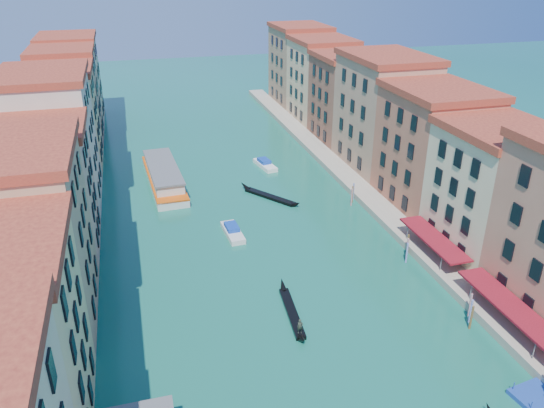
{
  "coord_description": "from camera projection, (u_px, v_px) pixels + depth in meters",
  "views": [
    {
      "loc": [
        -14.07,
        -13.4,
        36.26
      ],
      "look_at": [
        2.72,
        47.35,
        6.62
      ],
      "focal_mm": 35.0,
      "sensor_mm": 36.0,
      "label": 1
    }
  ],
  "objects": [
    {
      "name": "left_bank_palazzos",
      "position": [
        49.0,
        158.0,
        76.52
      ],
      "size": [
        12.8,
        128.4,
        21.0
      ],
      "color": "beige",
      "rests_on": "ground"
    },
    {
      "name": "right_bank_palazzos",
      "position": [
        399.0,
        127.0,
        90.29
      ],
      "size": [
        12.8,
        128.4,
        21.0
      ],
      "color": "#A74136",
      "rests_on": "ground"
    },
    {
      "name": "quay",
      "position": [
        352.0,
        182.0,
        92.29
      ],
      "size": [
        4.0,
        140.0,
        1.0
      ],
      "primitive_type": "cube",
      "color": "#A09881",
      "rests_on": "ground"
    },
    {
      "name": "restaurant_awnings",
      "position": [
        516.0,
        311.0,
        54.65
      ],
      "size": [
        3.2,
        44.55,
        3.12
      ],
      "color": "maroon",
      "rests_on": "ground"
    },
    {
      "name": "mooring_poles_right",
      "position": [
        456.0,
        298.0,
        59.68
      ],
      "size": [
        1.44,
        54.24,
        3.2
      ],
      "color": "brown",
      "rests_on": "ground"
    },
    {
      "name": "vaporetto_far",
      "position": [
        164.0,
        175.0,
        92.24
      ],
      "size": [
        6.28,
        22.66,
        3.34
      ],
      "rotation": [
        0.0,
        0.0,
        0.05
      ],
      "color": "silver",
      "rests_on": "ground"
    },
    {
      "name": "gondola_fore",
      "position": [
        292.0,
        312.0,
        58.83
      ],
      "size": [
        1.87,
        11.89,
        2.37
      ],
      "rotation": [
        0.0,
        0.0,
        -0.08
      ],
      "color": "black",
      "rests_on": "ground"
    },
    {
      "name": "gondola_far",
      "position": [
        269.0,
        196.0,
        87.26
      ],
      "size": [
        8.36,
        11.16,
        1.85
      ],
      "rotation": [
        0.0,
        0.0,
        0.62
      ],
      "color": "black",
      "rests_on": "ground"
    },
    {
      "name": "motorboat_mid",
      "position": [
        233.0,
        231.0,
        75.68
      ],
      "size": [
        2.44,
        6.65,
        1.35
      ],
      "rotation": [
        0.0,
        0.0,
        0.06
      ],
      "color": "silver",
      "rests_on": "ground"
    },
    {
      "name": "motorboat_far",
      "position": [
        265.0,
        164.0,
        99.95
      ],
      "size": [
        3.25,
        7.01,
        1.4
      ],
      "rotation": [
        0.0,
        0.0,
        0.17
      ],
      "color": "white",
      "rests_on": "ground"
    }
  ]
}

